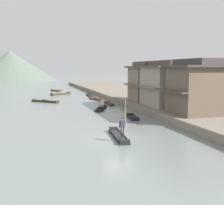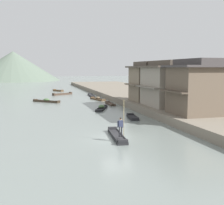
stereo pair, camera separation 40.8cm
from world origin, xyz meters
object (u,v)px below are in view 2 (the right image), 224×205
Objects in this scene: boat_midriver_drifting at (102,108)px; house_waterfront_nearest at (198,87)px; boat_moored_far at (91,95)px; house_waterfront_second at (168,84)px; boat_upstream_distant at (110,104)px; house_waterfront_tall at (148,82)px; boat_midriver_upstream at (132,117)px; boat_foreground_poled at (117,136)px; boatman_person at (121,125)px; boat_moored_second at (62,94)px; boat_crossing_west at (46,101)px; boat_moored_nearest at (98,99)px; boat_moored_third at (58,91)px.

house_waterfront_nearest is at bearing -57.70° from boat_midriver_drifting.
boat_midriver_drifting is at bearing -97.07° from boat_moored_far.
boat_upstream_distant is at bearing 117.95° from house_waterfront_second.
house_waterfront_tall reaches higher than boat_upstream_distant.
boat_midriver_upstream is (1.83, -8.53, -0.09)m from boat_midriver_drifting.
boat_foreground_poled is 21.33m from house_waterfront_tall.
boatman_person reaches higher than boat_midriver_upstream.
house_waterfront_second reaches higher than boat_moored_second.
boat_foreground_poled is at bearing -80.60° from boat_crossing_west.
boat_midriver_upstream is at bearing -91.41° from boat_moored_far.
boat_midriver_upstream is 0.77× the size of boat_crossing_west.
house_waterfront_tall is (5.01, -4.02, 3.83)m from boat_upstream_distant.
boat_moored_nearest is at bearing 89.00° from boat_midriver_upstream.
boat_crossing_west is at bearing 98.69° from boatman_person.
boat_moored_second is 39.70m from house_waterfront_nearest.
boat_moored_far is 29.10m from boat_midriver_upstream.
boat_moored_second is at bearing 98.62° from boat_midriver_upstream.
boat_midriver_drifting is at bearing 122.30° from house_waterfront_nearest.
boat_moored_nearest is 9.71m from boat_crossing_west.
boat_upstream_distant is (5.50, 23.76, -1.33)m from boatman_person.
boat_foreground_poled is 38.23m from boat_moored_far.
boat_moored_third is 35.99m from boat_midriver_drifting.
house_waterfront_tall reaches higher than boat_crossing_west.
boat_midriver_drifting is at bearing -173.06° from house_waterfront_tall.
house_waterfront_nearest is at bearing -76.94° from boat_moored_nearest.
boat_moored_far is 33.97m from house_waterfront_nearest.
house_waterfront_tall reaches higher than boat_moored_nearest.
boat_midriver_upstream is 0.54× the size of house_waterfront_nearest.
house_waterfront_nearest reaches higher than boat_foreground_poled.
house_waterfront_second is at bearing -69.50° from boat_moored_second.
boat_foreground_poled is at bearing -131.92° from house_waterfront_second.
boat_moored_second is 0.78× the size of house_waterfront_tall.
boatman_person is at bearing -118.04° from house_waterfront_tall.
boat_crossing_west is at bearing 145.18° from house_waterfront_tall.
boat_moored_far is 1.10× the size of boat_midriver_drifting.
house_waterfront_nearest reaches higher than boat_moored_nearest.
boat_moored_second is 0.63× the size of house_waterfront_second.
boat_midriver_upstream is at bearing 65.57° from boatman_person.
boat_midriver_drifting is 8.72m from boat_midriver_upstream.
boat_foreground_poled is 0.80× the size of house_waterfront_nearest.
boat_foreground_poled is 0.87× the size of house_waterfront_tall.
boat_crossing_west reaches higher than boat_upstream_distant.
boat_moored_far is at bearing 42.28° from boat_crossing_west.
boat_midriver_drifting is (2.83, 18.80, -1.23)m from boatman_person.
house_waterfront_nearest and house_waterfront_tall have the same top height.
boat_moored_nearest reaches higher than boat_moored_second.
boatman_person is 0.71× the size of boat_upstream_distant.
boat_moored_third is 44.66m from boat_midriver_upstream.
boat_upstream_distant is at bearing 61.73° from boat_midriver_drifting.
boat_upstream_distant is (5.94, -20.17, -0.05)m from boat_moored_second.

